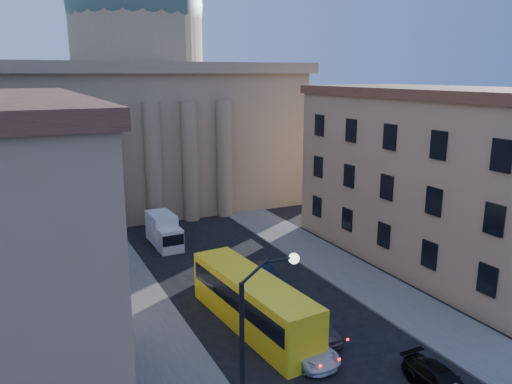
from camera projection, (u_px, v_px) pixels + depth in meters
sidewalk_left at (157, 349)px, 29.23m from camera, size 5.00×60.00×0.15m
sidewalk_right at (386, 294)px, 36.43m from camera, size 5.00×60.00×0.15m
church at (142, 105)px, 62.91m from camera, size 68.02×28.76×36.60m
building_right at (439, 176)px, 41.83m from camera, size 11.60×26.60×14.70m
street_lamp at (254, 344)px, 19.91m from camera, size 2.62×0.44×8.83m
car_left_mid at (304, 347)px, 28.32m from camera, size 2.59×5.04×1.36m
car_right_mid at (440, 380)px, 25.30m from camera, size 1.79×4.36×1.26m
car_right_far at (317, 326)px, 30.58m from camera, size 2.13×4.36×1.43m
car_right_distant at (262, 276)px, 38.01m from camera, size 1.96×4.79×1.54m
city_bus at (252, 301)px, 31.55m from camera, size 3.76×12.06×3.35m
box_truck at (164, 231)px, 46.65m from camera, size 2.24×5.44×2.96m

